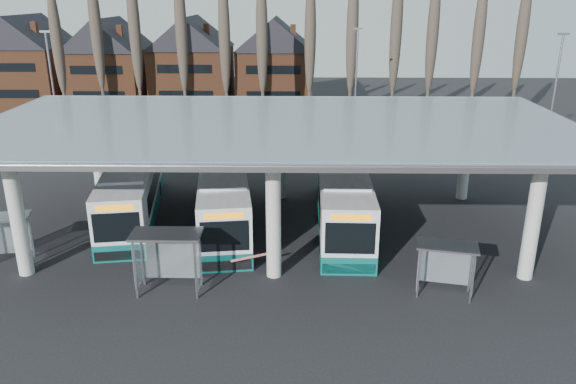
{
  "coord_description": "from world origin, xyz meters",
  "views": [
    {
      "loc": [
        1.07,
        -21.62,
        12.83
      ],
      "look_at": [
        0.6,
        7.0,
        2.67
      ],
      "focal_mm": 35.0,
      "sensor_mm": 36.0,
      "label": 1
    }
  ],
  "objects_px": {
    "bus_1": "(224,197)",
    "shelter_1": "(168,248)",
    "bus_2": "(342,197)",
    "shelter_2": "(446,257)",
    "shelter_0": "(2,229)",
    "bus_0": "(132,191)"
  },
  "relations": [
    {
      "from": "bus_1",
      "to": "shelter_1",
      "type": "bearing_deg",
      "value": -108.23
    },
    {
      "from": "bus_2",
      "to": "shelter_2",
      "type": "height_order",
      "value": "bus_2"
    },
    {
      "from": "bus_2",
      "to": "shelter_0",
      "type": "relative_size",
      "value": 4.27
    },
    {
      "from": "bus_0",
      "to": "shelter_0",
      "type": "height_order",
      "value": "bus_0"
    },
    {
      "from": "bus_1",
      "to": "shelter_0",
      "type": "xyz_separation_m",
      "value": [
        -10.32,
        -5.36,
        0.22
      ]
    },
    {
      "from": "bus_2",
      "to": "shelter_1",
      "type": "distance_m",
      "value": 11.53
    },
    {
      "from": "bus_1",
      "to": "shelter_2",
      "type": "height_order",
      "value": "bus_1"
    },
    {
      "from": "bus_0",
      "to": "bus_1",
      "type": "xyz_separation_m",
      "value": [
        5.63,
        -0.93,
        0.02
      ]
    },
    {
      "from": "bus_0",
      "to": "shelter_2",
      "type": "xyz_separation_m",
      "value": [
        16.53,
        -9.0,
        0.16
      ]
    },
    {
      "from": "shelter_0",
      "to": "shelter_2",
      "type": "bearing_deg",
      "value": -21.4
    },
    {
      "from": "shelter_0",
      "to": "shelter_1",
      "type": "height_order",
      "value": "shelter_1"
    },
    {
      "from": "shelter_1",
      "to": "bus_1",
      "type": "bearing_deg",
      "value": 79.44
    },
    {
      "from": "shelter_2",
      "to": "bus_2",
      "type": "bearing_deg",
      "value": 128.73
    },
    {
      "from": "bus_2",
      "to": "shelter_0",
      "type": "height_order",
      "value": "bus_2"
    },
    {
      "from": "bus_1",
      "to": "bus_2",
      "type": "relative_size",
      "value": 1.0
    },
    {
      "from": "bus_0",
      "to": "bus_1",
      "type": "height_order",
      "value": "bus_1"
    },
    {
      "from": "bus_2",
      "to": "shelter_1",
      "type": "height_order",
      "value": "bus_2"
    },
    {
      "from": "bus_1",
      "to": "shelter_0",
      "type": "distance_m",
      "value": 11.63
    },
    {
      "from": "bus_2",
      "to": "shelter_1",
      "type": "relative_size",
      "value": 4.11
    },
    {
      "from": "shelter_0",
      "to": "shelter_2",
      "type": "xyz_separation_m",
      "value": [
        21.21,
        -2.71,
        -0.07
      ]
    },
    {
      "from": "shelter_0",
      "to": "bus_0",
      "type": "bearing_deg",
      "value": 39.18
    },
    {
      "from": "bus_0",
      "to": "shelter_0",
      "type": "bearing_deg",
      "value": -135.65
    }
  ]
}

